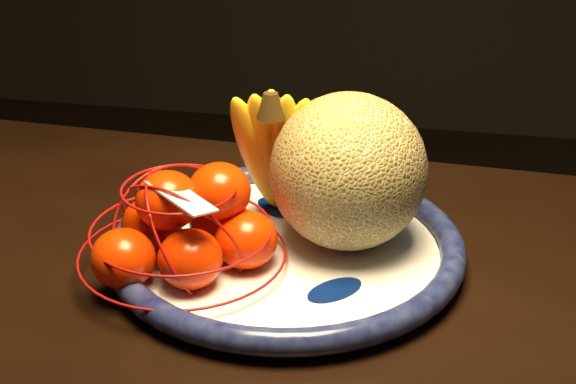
% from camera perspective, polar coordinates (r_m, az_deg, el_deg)
% --- Properties ---
extents(fruit_bowl, '(0.35, 0.35, 0.03)m').
position_cam_1_polar(fruit_bowl, '(0.86, -0.13, -3.63)').
color(fruit_bowl, white).
rests_on(fruit_bowl, dining_table).
extents(cantaloupe, '(0.15, 0.15, 0.15)m').
position_cam_1_polar(cantaloupe, '(0.84, 3.92, 1.34)').
color(cantaloupe, olive).
rests_on(cantaloupe, fruit_bowl).
extents(banana_bunch, '(0.11, 0.10, 0.16)m').
position_cam_1_polar(banana_bunch, '(0.88, -0.94, 2.94)').
color(banana_bunch, yellow).
rests_on(banana_bunch, fruit_bowl).
extents(mandarin_bag, '(0.25, 0.25, 0.12)m').
position_cam_1_polar(mandarin_bag, '(0.83, -6.54, -2.37)').
color(mandarin_bag, '#F22D02').
rests_on(mandarin_bag, fruit_bowl).
extents(price_tag, '(0.07, 0.06, 0.01)m').
position_cam_1_polar(price_tag, '(0.78, -6.93, -0.27)').
color(price_tag, white).
rests_on(price_tag, mandarin_bag).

